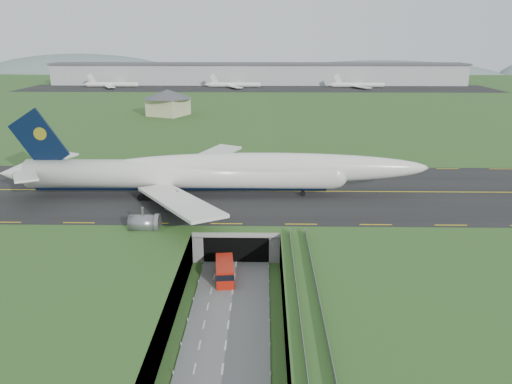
{
  "coord_description": "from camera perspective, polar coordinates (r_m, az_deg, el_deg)",
  "views": [
    {
      "loc": [
        5.14,
        -75.67,
        39.81
      ],
      "look_at": [
        3.41,
        20.0,
        9.97
      ],
      "focal_mm": 35.0,
      "sensor_mm": 36.0,
      "label": 1
    }
  ],
  "objects": [
    {
      "name": "guideway",
      "position": [
        66.5,
        6.13,
        -14.03
      ],
      "size": [
        3.0,
        53.0,
        7.05
      ],
      "color": "#A8A8A3",
      "rests_on": "ground"
    },
    {
      "name": "cargo_terminal",
      "position": [
        376.01,
        0.23,
        13.38
      ],
      "size": [
        320.0,
        67.0,
        15.6
      ],
      "color": "#B2B2B2",
      "rests_on": "ground"
    },
    {
      "name": "ground",
      "position": [
        85.65,
        -2.56,
        -10.39
      ],
      "size": [
        900.0,
        900.0,
        0.0
      ],
      "primitive_type": "plane",
      "color": "#2F5823",
      "rests_on": "ground"
    },
    {
      "name": "service_building",
      "position": [
        228.93,
        -10.03,
        10.3
      ],
      "size": [
        27.89,
        27.89,
        11.57
      ],
      "rotation": [
        0.0,
        0.0,
        -0.41
      ],
      "color": "beige",
      "rests_on": "ground"
    },
    {
      "name": "distant_hills",
      "position": [
        511.01,
        7.87,
        12.24
      ],
      "size": [
        700.0,
        91.0,
        60.0
      ],
      "color": "slate",
      "rests_on": "ground"
    },
    {
      "name": "shuttle_tram",
      "position": [
        85.96,
        -3.59,
        -8.97
      ],
      "size": [
        3.79,
        8.25,
        3.25
      ],
      "rotation": [
        0.0,
        0.0,
        0.1
      ],
      "color": "red",
      "rests_on": "ground"
    },
    {
      "name": "airfield_deck",
      "position": [
        84.3,
        -2.59,
        -8.59
      ],
      "size": [
        800.0,
        800.0,
        6.0
      ],
      "primitive_type": "cube",
      "color": "gray",
      "rests_on": "ground"
    },
    {
      "name": "taxiway",
      "position": [
        113.89,
        -1.6,
        0.09
      ],
      "size": [
        800.0,
        44.0,
        0.18
      ],
      "primitive_type": "cube",
      "color": "black",
      "rests_on": "airfield_deck"
    },
    {
      "name": "trench_road",
      "position": [
        79.06,
        -2.9,
        -12.85
      ],
      "size": [
        12.0,
        75.0,
        0.2
      ],
      "primitive_type": "cube",
      "color": "slate",
      "rests_on": "ground"
    },
    {
      "name": "jumbo_jet",
      "position": [
        109.47,
        -5.16,
        2.21
      ],
      "size": [
        94.15,
        60.73,
        20.09
      ],
      "rotation": [
        0.0,
        0.0,
        0.01
      ],
      "color": "white",
      "rests_on": "ground"
    },
    {
      "name": "tunnel_portal",
      "position": [
        99.45,
        -2.0,
        -4.21
      ],
      "size": [
        17.0,
        22.3,
        6.0
      ],
      "color": "gray",
      "rests_on": "ground"
    }
  ]
}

